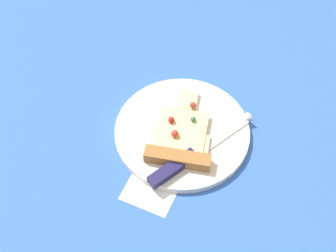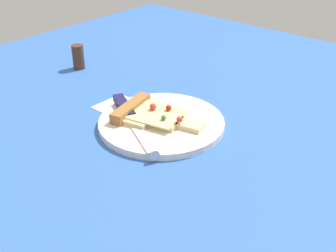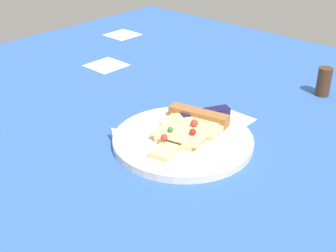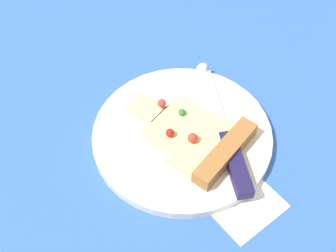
{
  "view_description": "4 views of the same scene",
  "coord_description": "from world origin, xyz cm",
  "px_view_note": "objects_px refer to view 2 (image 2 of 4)",
  "views": [
    {
      "loc": [
        -16.48,
        53.27,
        74.7
      ],
      "look_at": [
        4.17,
        6.43,
        3.33
      ],
      "focal_mm": 50.67,
      "sensor_mm": 36.0,
      "label": 1
    },
    {
      "loc": [
        -53.62,
        -45.04,
        42.8
      ],
      "look_at": [
        0.15,
        1.55,
        1.99
      ],
      "focal_mm": 44.88,
      "sensor_mm": 36.0,
      "label": 2
    },
    {
      "loc": [
        48.34,
        -49.61,
        42.24
      ],
      "look_at": [
        0.27,
        2.62,
        3.96
      ],
      "focal_mm": 48.33,
      "sensor_mm": 36.0,
      "label": 3
    },
    {
      "loc": [
        28.94,
        35.66,
        56.06
      ],
      "look_at": [
        3.83,
        4.01,
        3.68
      ],
      "focal_mm": 51.31,
      "sensor_mm": 36.0,
      "label": 4
    }
  ],
  "objects_px": {
    "plate": "(161,123)",
    "pizza_slice": "(150,114)",
    "knife": "(131,117)",
    "pepper_shaker": "(78,57)"
  },
  "relations": [
    {
      "from": "plate",
      "to": "pizza_slice",
      "type": "relative_size",
      "value": 1.37
    },
    {
      "from": "pizza_slice",
      "to": "pepper_shaker",
      "type": "bearing_deg",
      "value": -118.29
    },
    {
      "from": "pizza_slice",
      "to": "knife",
      "type": "bearing_deg",
      "value": -47.65
    },
    {
      "from": "pizza_slice",
      "to": "knife",
      "type": "xyz_separation_m",
      "value": [
        -0.03,
        0.02,
        -0.0
      ]
    },
    {
      "from": "pizza_slice",
      "to": "plate",
      "type": "bearing_deg",
      "value": 89.77
    },
    {
      "from": "knife",
      "to": "plate",
      "type": "bearing_deg",
      "value": 157.21
    },
    {
      "from": "plate",
      "to": "pizza_slice",
      "type": "height_order",
      "value": "pizza_slice"
    },
    {
      "from": "pizza_slice",
      "to": "pepper_shaker",
      "type": "relative_size",
      "value": 2.89
    },
    {
      "from": "pizza_slice",
      "to": "knife",
      "type": "distance_m",
      "value": 0.04
    },
    {
      "from": "plate",
      "to": "knife",
      "type": "relative_size",
      "value": 1.16
    }
  ]
}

